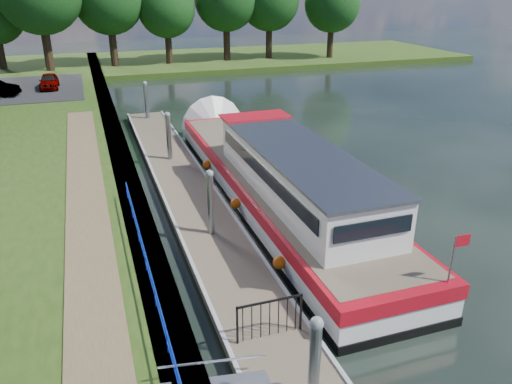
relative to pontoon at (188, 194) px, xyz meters
name	(u,v)px	position (x,y,z in m)	size (l,w,h in m)	color
bank_edge	(126,181)	(-2.55, 2.00, 0.20)	(1.10, 90.00, 0.78)	#473D2D
far_bank	(219,60)	(12.00, 39.00, 0.12)	(60.00, 18.00, 0.60)	#263F12
footpath	(90,248)	(-4.40, -5.00, 0.62)	(1.60, 40.00, 0.05)	brown
blue_fence	(160,311)	(-2.75, -10.00, 1.13)	(0.04, 18.04, 0.72)	#0C2DBF
pontoon	(188,194)	(0.00, 0.00, 0.00)	(2.50, 30.00, 0.56)	brown
mooring_piles	(186,171)	(0.00, 0.00, 1.10)	(0.30, 27.30, 3.55)	gray
gate_panel	(270,313)	(0.00, -10.80, 0.97)	(1.85, 0.05, 1.15)	black
barge	(271,176)	(3.60, -1.33, 0.90)	(4.36, 21.15, 4.78)	black
car_a	(49,81)	(-6.63, 24.32, 1.27)	(1.45, 3.61, 1.23)	#999999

